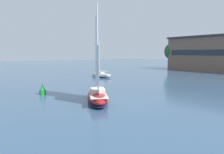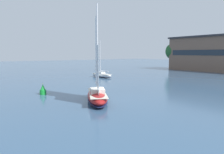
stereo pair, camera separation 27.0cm
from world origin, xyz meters
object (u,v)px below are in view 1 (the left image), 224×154
Objects in this scene: sailboat_main at (97,95)px; sailboat_moored_mid_channel at (101,75)px; tree_shore_left at (170,51)px; channel_buoy at (43,90)px.

sailboat_main reaches higher than sailboat_moored_mid_channel.
tree_shore_left is 51.41m from sailboat_moored_mid_channel.
channel_buoy is at bearing -69.12° from tree_shore_left.
channel_buoy is at bearing -55.30° from sailboat_moored_mid_channel.
sailboat_main is at bearing -35.22° from sailboat_moored_mid_channel.
sailboat_moored_mid_channel reaches higher than channel_buoy.
sailboat_moored_mid_channel is at bearing 144.78° from sailboat_main.
tree_shore_left is 1.04× the size of sailboat_moored_mid_channel.
tree_shore_left reaches higher than channel_buoy.
sailboat_main is (40.42, -70.39, -7.57)m from tree_shore_left.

